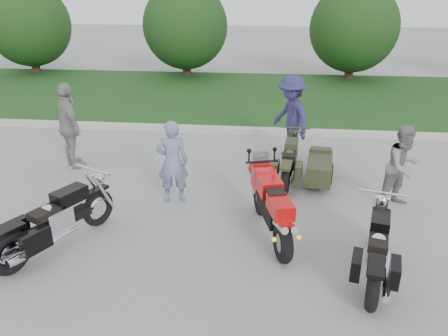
# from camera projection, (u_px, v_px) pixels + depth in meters

# --- Properties ---
(ground) EXTENTS (80.00, 80.00, 0.00)m
(ground) POSITION_uv_depth(u_px,v_px,m) (220.00, 255.00, 6.73)
(ground) COLOR #9D9D98
(ground) RESTS_ON ground
(curb) EXTENTS (60.00, 0.30, 0.15)m
(curb) POSITION_uv_depth(u_px,v_px,m) (244.00, 130.00, 12.19)
(curb) COLOR #B8B5AD
(curb) RESTS_ON ground
(grass_strip) EXTENTS (60.00, 8.00, 0.14)m
(grass_strip) POSITION_uv_depth(u_px,v_px,m) (251.00, 96.00, 16.00)
(grass_strip) COLOR #29521C
(grass_strip) RESTS_ON ground
(tree_far_left) EXTENTS (3.60, 3.60, 4.00)m
(tree_far_left) POSITION_uv_depth(u_px,v_px,m) (29.00, 25.00, 19.20)
(tree_far_left) COLOR #3F2B1C
(tree_far_left) RESTS_ON ground
(tree_mid_left) EXTENTS (3.60, 3.60, 4.00)m
(tree_mid_left) POSITION_uv_depth(u_px,v_px,m) (185.00, 26.00, 18.53)
(tree_mid_left) COLOR #3F2B1C
(tree_mid_left) RESTS_ON ground
(tree_mid_right) EXTENTS (3.60, 3.60, 4.00)m
(tree_mid_right) POSITION_uv_depth(u_px,v_px,m) (354.00, 28.00, 17.85)
(tree_mid_right) COLOR #3F2B1C
(tree_mid_right) RESTS_ON ground
(sportbike_red) EXTENTS (0.76, 2.07, 1.00)m
(sportbike_red) POSITION_uv_depth(u_px,v_px,m) (272.00, 205.00, 6.99)
(sportbike_red) COLOR black
(sportbike_red) RESTS_ON ground
(cruiser_left) EXTENTS (1.17, 2.12, 0.89)m
(cruiser_left) POSITION_uv_depth(u_px,v_px,m) (52.00, 224.00, 6.69)
(cruiser_left) COLOR black
(cruiser_left) RESTS_ON ground
(cruiser_right) EXTENTS (0.66, 2.08, 0.82)m
(cruiser_right) POSITION_uv_depth(u_px,v_px,m) (377.00, 253.00, 6.05)
(cruiser_right) COLOR black
(cruiser_right) RESTS_ON ground
(cruiser_sidecar) EXTENTS (1.15, 2.06, 0.79)m
(cruiser_sidecar) POSITION_uv_depth(u_px,v_px,m) (307.00, 167.00, 9.02)
(cruiser_sidecar) COLOR black
(cruiser_sidecar) RESTS_ON ground
(person_stripe) EXTENTS (0.65, 0.50, 1.60)m
(person_stripe) POSITION_uv_depth(u_px,v_px,m) (172.00, 162.00, 8.12)
(person_stripe) COLOR slate
(person_stripe) RESTS_ON ground
(person_grey) EXTENTS (0.96, 0.90, 1.57)m
(person_grey) POSITION_uv_depth(u_px,v_px,m) (403.00, 167.00, 7.95)
(person_grey) COLOR gray
(person_grey) RESTS_ON ground
(person_denim) EXTENTS (1.27, 1.46, 1.95)m
(person_denim) POSITION_uv_depth(u_px,v_px,m) (291.00, 117.00, 10.23)
(person_denim) COLOR navy
(person_denim) RESTS_ON ground
(person_back) EXTENTS (1.11, 1.15, 1.93)m
(person_back) POSITION_uv_depth(u_px,v_px,m) (69.00, 126.00, 9.60)
(person_back) COLOR gray
(person_back) RESTS_ON ground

